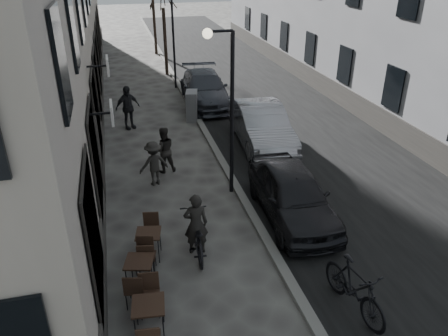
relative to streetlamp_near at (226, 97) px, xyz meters
name	(u,v)px	position (x,y,z in m)	size (l,w,h in m)	color
ground	(308,334)	(0.17, -6.00, -3.16)	(120.00, 120.00, 0.00)	#3E3B38
road	(252,93)	(4.02, 10.00, -3.16)	(7.30, 60.00, 0.00)	black
kerb	(185,97)	(0.37, 10.00, -3.10)	(0.25, 60.00, 0.12)	slate
streetlamp_near	(226,97)	(0.00, 0.00, 0.00)	(0.90, 0.28, 5.09)	black
streetlamp_far	(170,29)	(0.00, 12.00, 0.00)	(0.90, 0.28, 5.09)	black
bistro_set_a	(149,316)	(-2.91, -5.21, -2.68)	(0.70, 1.60, 0.93)	black
bistro_set_b	(140,271)	(-2.98, -3.79, -2.70)	(0.79, 1.57, 0.90)	black
bistro_set_c	(149,242)	(-2.68, -2.73, -2.71)	(0.70, 1.52, 0.87)	black
utility_cabinet	(192,106)	(0.14, 6.75, -2.50)	(0.49, 0.88, 1.32)	slate
bicycle	(196,235)	(-1.50, -2.79, -2.65)	(0.68, 1.96, 1.03)	black
cyclist_rider	(196,224)	(-1.50, -2.79, -2.32)	(0.61, 0.40, 1.68)	black
pedestrian_near	(164,150)	(-1.72, 1.93, -2.34)	(0.79, 0.62, 1.63)	black
pedestrian_mid	(154,163)	(-2.15, 1.09, -2.41)	(0.97, 0.56, 1.51)	#2C2A26
pedestrian_far	(128,108)	(-2.69, 6.37, -2.22)	(1.10, 0.46, 1.88)	black
car_near	(292,194)	(1.47, -1.83, -2.42)	(1.76, 4.37, 1.49)	black
car_mid	(261,126)	(2.25, 3.31, -2.35)	(1.71, 4.91, 1.62)	#989AA1
car_far	(205,89)	(1.17, 8.90, -2.40)	(2.14, 5.27, 1.53)	#3A3D45
moped	(355,288)	(1.36, -5.60, -2.56)	(0.56, 1.99, 1.20)	black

